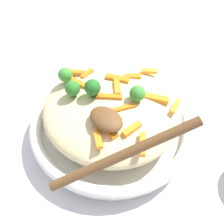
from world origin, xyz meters
TOP-DOWN VIEW (x-y plane):
  - ground_plane at (0.00, 0.00)m, footprint 2.40×2.40m
  - serving_bowl at (0.00, 0.00)m, footprint 0.29×0.29m
  - pasta_mound at (0.00, 0.00)m, footprint 0.24×0.23m
  - carrot_piece_0 at (-0.09, -0.00)m, footprint 0.03×0.03m
  - carrot_piece_1 at (0.07, -0.03)m, footprint 0.01×0.03m
  - carrot_piece_2 at (-0.01, 0.06)m, footprint 0.03×0.03m
  - carrot_piece_3 at (0.00, 0.10)m, footprint 0.03×0.02m
  - carrot_piece_4 at (-0.00, -0.01)m, footprint 0.04×0.03m
  - carrot_piece_5 at (0.03, -0.01)m, footprint 0.02×0.04m
  - carrot_piece_6 at (-0.06, -0.02)m, footprint 0.04×0.02m
  - carrot_piece_7 at (-0.07, 0.01)m, footprint 0.01×0.03m
  - carrot_piece_8 at (-0.02, 0.04)m, footprint 0.04×0.03m
  - carrot_piece_9 at (0.05, -0.07)m, footprint 0.03×0.02m
  - carrot_piece_10 at (0.05, 0.05)m, footprint 0.04×0.03m
  - carrot_piece_11 at (0.10, -0.04)m, footprint 0.03×0.03m
  - carrot_piece_12 at (-0.01, 0.02)m, footprint 0.03×0.03m
  - carrot_piece_13 at (0.04, -0.05)m, footprint 0.04×0.02m
  - carrot_piece_14 at (0.08, 0.06)m, footprint 0.02×0.03m
  - broccoli_floret_0 at (-0.09, -0.03)m, footprint 0.02×0.02m
  - broccoli_floret_1 at (-0.02, -0.02)m, footprint 0.03×0.03m
  - broccoli_floret_2 at (-0.05, -0.04)m, footprint 0.03×0.03m
  - broccoli_floret_3 at (0.03, 0.02)m, footprint 0.03×0.03m
  - serving_spoon at (0.06, -0.06)m, footprint 0.16×0.16m

SIDE VIEW (x-z plane):
  - ground_plane at x=0.00m, z-range 0.00..0.00m
  - serving_bowl at x=0.00m, z-range 0.00..0.05m
  - pasta_mound at x=0.00m, z-range 0.04..0.10m
  - carrot_piece_14 at x=0.08m, z-range 0.09..0.10m
  - carrot_piece_3 at x=0.00m, z-range 0.09..0.10m
  - carrot_piece_7 at x=-0.07m, z-range 0.09..0.10m
  - carrot_piece_0 at x=-0.09m, z-range 0.09..0.10m
  - carrot_piece_10 at x=0.05m, z-range 0.09..0.10m
  - carrot_piece_13 at x=0.04m, z-range 0.09..0.10m
  - carrot_piece_9 at x=0.05m, z-range 0.09..0.10m
  - carrot_piece_2 at x=-0.01m, z-range 0.09..0.10m
  - carrot_piece_1 at x=0.07m, z-range 0.09..0.10m
  - carrot_piece_11 at x=0.10m, z-range 0.09..0.10m
  - carrot_piece_6 at x=-0.06m, z-range 0.10..0.10m
  - carrot_piece_5 at x=0.03m, z-range 0.10..0.10m
  - carrot_piece_8 at x=-0.02m, z-range 0.10..0.10m
  - carrot_piece_4 at x=0.00m, z-range 0.10..0.11m
  - carrot_piece_12 at x=-0.01m, z-range 0.10..0.11m
  - broccoli_floret_0 at x=-0.09m, z-range 0.09..0.12m
  - broccoli_floret_2 at x=-0.05m, z-range 0.10..0.13m
  - broccoli_floret_3 at x=0.03m, z-range 0.10..0.13m
  - broccoli_floret_1 at x=-0.02m, z-range 0.10..0.13m
  - serving_spoon at x=0.06m, z-range 0.08..0.17m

